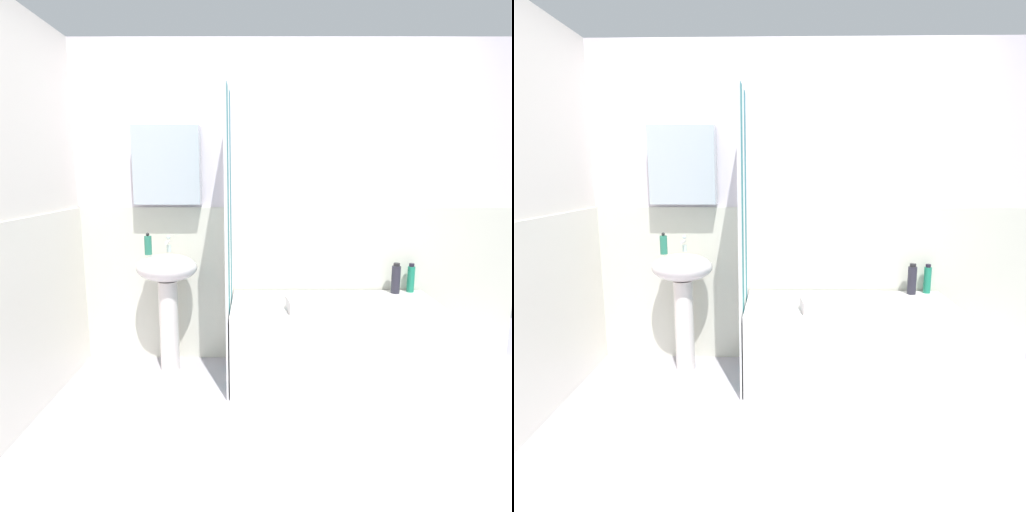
# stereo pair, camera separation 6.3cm
# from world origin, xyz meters

# --- Properties ---
(ground_plane) EXTENTS (4.80, 5.60, 0.04)m
(ground_plane) POSITION_xyz_m (0.00, 0.00, -0.02)
(ground_plane) COLOR #B3ADB8
(wall_back_tiled) EXTENTS (3.60, 0.18, 2.40)m
(wall_back_tiled) POSITION_xyz_m (-0.05, 1.26, 1.14)
(wall_back_tiled) COLOR silver
(wall_back_tiled) RESTS_ON ground_plane
(wall_left_tiled) EXTENTS (0.07, 1.81, 2.40)m
(wall_left_tiled) POSITION_xyz_m (-1.57, 0.34, 1.12)
(wall_left_tiled) COLOR silver
(wall_left_tiled) RESTS_ON ground_plane
(sink) EXTENTS (0.44, 0.34, 0.88)m
(sink) POSITION_xyz_m (-0.85, 1.03, 0.64)
(sink) COLOR silver
(sink) RESTS_ON ground_plane
(faucet) EXTENTS (0.03, 0.12, 0.12)m
(faucet) POSITION_xyz_m (-0.85, 1.11, 0.94)
(faucet) COLOR silver
(faucet) RESTS_ON sink
(soap_dispenser) EXTENTS (0.05, 0.05, 0.16)m
(soap_dispenser) POSITION_xyz_m (-0.98, 1.02, 0.95)
(soap_dispenser) COLOR #2B785E
(soap_dispenser) RESTS_ON sink
(bathtub) EXTENTS (1.45, 0.67, 0.56)m
(bathtub) POSITION_xyz_m (0.35, 0.88, 0.28)
(bathtub) COLOR silver
(bathtub) RESTS_ON ground_plane
(shower_curtain) EXTENTS (0.01, 0.67, 2.00)m
(shower_curtain) POSITION_xyz_m (-0.39, 0.88, 1.00)
(shower_curtain) COLOR white
(shower_curtain) RESTS_ON ground_plane
(shampoo_bottle) EXTENTS (0.05, 0.05, 0.22)m
(shampoo_bottle) POSITION_xyz_m (0.97, 1.17, 0.67)
(shampoo_bottle) COLOR #1B7E5D
(shampoo_bottle) RESTS_ON bathtub
(lotion_bottle) EXTENTS (0.07, 0.07, 0.23)m
(lotion_bottle) POSITION_xyz_m (0.84, 1.14, 0.67)
(lotion_bottle) COLOR #282733
(lotion_bottle) RESTS_ON bathtub
(towel_folded) EXTENTS (0.29, 0.21, 0.08)m
(towel_folded) POSITION_xyz_m (0.13, 0.70, 0.60)
(towel_folded) COLOR silver
(towel_folded) RESTS_ON bathtub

